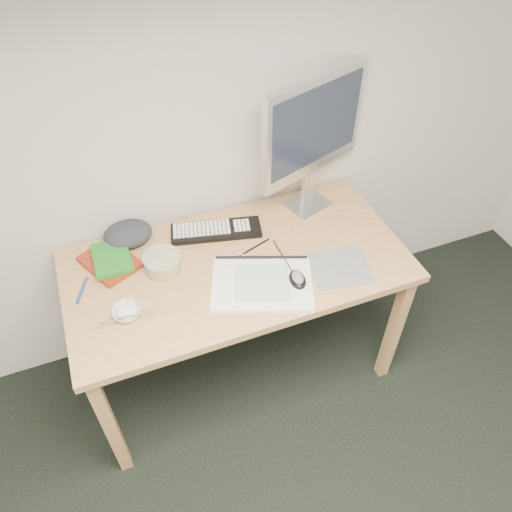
% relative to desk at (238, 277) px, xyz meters
% --- Properties ---
extents(desk, '(1.40, 0.70, 0.75)m').
position_rel_desk_xyz_m(desk, '(0.00, 0.00, 0.00)').
color(desk, tan).
rests_on(desk, ground).
extents(mousepad, '(0.27, 0.25, 0.00)m').
position_rel_desk_xyz_m(mousepad, '(0.38, -0.18, 0.08)').
color(mousepad, slate).
rests_on(mousepad, desk).
extents(sketchpad, '(0.47, 0.40, 0.01)m').
position_rel_desk_xyz_m(sketchpad, '(0.05, -0.14, 0.09)').
color(sketchpad, white).
rests_on(sketchpad, desk).
extents(keyboard, '(0.41, 0.21, 0.02)m').
position_rel_desk_xyz_m(keyboard, '(-0.02, 0.21, 0.09)').
color(keyboard, black).
rests_on(keyboard, desk).
extents(monitor, '(0.52, 0.22, 0.62)m').
position_rel_desk_xyz_m(monitor, '(0.43, 0.24, 0.47)').
color(monitor, silver).
rests_on(monitor, desk).
extents(mouse, '(0.08, 0.11, 0.04)m').
position_rel_desk_xyz_m(mouse, '(0.19, -0.19, 0.11)').
color(mouse, black).
rests_on(mouse, sketchpad).
extents(rice_bowl, '(0.13, 0.13, 0.03)m').
position_rel_desk_xyz_m(rice_bowl, '(-0.47, -0.11, 0.10)').
color(rice_bowl, white).
rests_on(rice_bowl, desk).
extents(chopsticks, '(0.22, 0.03, 0.02)m').
position_rel_desk_xyz_m(chopsticks, '(-0.47, -0.14, 0.12)').
color(chopsticks, '#ACADAF').
rests_on(chopsticks, rice_bowl).
extents(fruit_tub, '(0.18, 0.18, 0.07)m').
position_rel_desk_xyz_m(fruit_tub, '(-0.29, 0.07, 0.12)').
color(fruit_tub, gold).
rests_on(fruit_tub, desk).
extents(book_red, '(0.26, 0.28, 0.02)m').
position_rel_desk_xyz_m(book_red, '(-0.49, 0.19, 0.09)').
color(book_red, maroon).
rests_on(book_red, desk).
extents(book_green, '(0.15, 0.20, 0.02)m').
position_rel_desk_xyz_m(book_green, '(-0.48, 0.18, 0.11)').
color(book_green, '#1C701E').
rests_on(book_green, book_red).
extents(cloth_lump, '(0.20, 0.18, 0.07)m').
position_rel_desk_xyz_m(cloth_lump, '(-0.39, 0.30, 0.12)').
color(cloth_lump, '#262A2D').
rests_on(cloth_lump, desk).
extents(pencil_pink, '(0.19, 0.07, 0.01)m').
position_rel_desk_xyz_m(pencil_pink, '(-0.00, 0.04, 0.09)').
color(pencil_pink, pink).
rests_on(pencil_pink, desk).
extents(pencil_tan, '(0.13, 0.15, 0.01)m').
position_rel_desk_xyz_m(pencil_tan, '(0.05, 0.01, 0.09)').
color(pencil_tan, tan).
rests_on(pencil_tan, desk).
extents(pencil_black, '(0.18, 0.07, 0.01)m').
position_rel_desk_xyz_m(pencil_black, '(0.09, 0.05, 0.09)').
color(pencil_black, black).
rests_on(pencil_black, desk).
extents(marker_blue, '(0.06, 0.12, 0.01)m').
position_rel_desk_xyz_m(marker_blue, '(-0.62, 0.07, 0.09)').
color(marker_blue, '#1B3896').
rests_on(marker_blue, desk).
extents(marker_orange, '(0.03, 0.12, 0.01)m').
position_rel_desk_xyz_m(marker_orange, '(-0.48, 0.14, 0.09)').
color(marker_orange, orange).
rests_on(marker_orange, desk).
extents(marker_purple, '(0.06, 0.11, 0.01)m').
position_rel_desk_xyz_m(marker_purple, '(-0.61, 0.08, 0.09)').
color(marker_purple, '#742486').
rests_on(marker_purple, desk).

